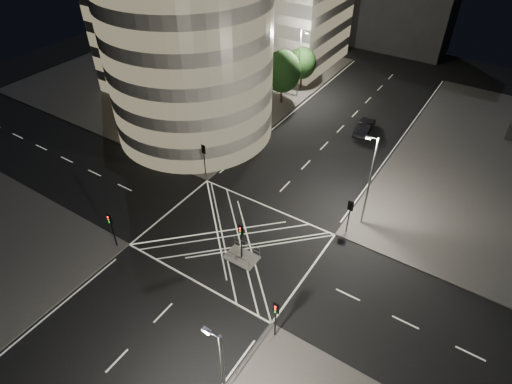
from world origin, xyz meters
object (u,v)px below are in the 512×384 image
Objects in this scene: street_lamp_left_near at (226,113)px; traffic_signal_nl at (111,224)px; street_lamp_right_near at (223,380)px; traffic_signal_fl at (204,154)px; central_island at (242,257)px; street_lamp_left_far at (299,62)px; sedan at (365,127)px; traffic_signal_nr at (276,314)px; traffic_signal_fr at (350,211)px; street_lamp_right_far at (369,180)px; traffic_signal_island at (241,236)px.

traffic_signal_nl is at bearing -88.06° from street_lamp_left_near.
traffic_signal_fl is at bearing 131.24° from street_lamp_right_near.
central_island is 0.30× the size of street_lamp_left_far.
street_lamp_left_far is at bearing 113.21° from street_lamp_right_near.
traffic_signal_nl reaches higher than sedan.
traffic_signal_nl is at bearing 180.00° from traffic_signal_nr.
traffic_signal_fl is 0.78× the size of sedan.
traffic_signal_fr is 0.40× the size of street_lamp_left_far.
traffic_signal_nr is (6.80, -5.30, 2.84)m from central_island.
traffic_signal_nr is at bearing -92.30° from street_lamp_right_far.
street_lamp_left_far reaches higher than traffic_signal_nr.
street_lamp_left_far reaches higher than sedan.
sedan is at bearing 87.93° from central_island.
traffic_signal_fl reaches higher than central_island.
sedan is (-5.81, 19.02, -2.07)m from traffic_signal_fr.
street_lamp_left_near is (-18.24, 18.80, 2.63)m from traffic_signal_nr.
street_lamp_left_near is 1.00× the size of street_lamp_right_near.
traffic_signal_fr is 10.73m from traffic_signal_island.
street_lamp_right_near reaches higher than traffic_signal_nl.
traffic_signal_nr is at bearing 95.04° from street_lamp_right_near.
traffic_signal_island is at bearing -125.30° from street_lamp_right_far.
street_lamp_left_far is (-18.24, 23.20, 2.63)m from traffic_signal_fr.
street_lamp_left_near reaches higher than traffic_signal_nl.
street_lamp_right_far is (0.64, 2.20, 2.63)m from traffic_signal_fr.
traffic_signal_nr is (17.60, 0.00, 0.00)m from traffic_signal_nl.
sedan is at bearing 58.22° from traffic_signal_fl.
central_island is 0.75× the size of traffic_signal_fl.
street_lamp_right_near is (7.44, -12.50, 2.63)m from traffic_signal_island.
street_lamp_right_near is (0.64, -7.20, 2.63)m from traffic_signal_nr.
street_lamp_left_near is (-18.24, 5.20, 2.63)m from traffic_signal_fr.
traffic_signal_island is at bearing -37.54° from traffic_signal_fl.
central_island is 12.36m from traffic_signal_nl.
street_lamp_left_far is at bearing -24.74° from sedan.
traffic_signal_fl is at bearing -83.03° from street_lamp_left_near.
traffic_signal_fr is at bearing -106.11° from street_lamp_right_far.
traffic_signal_nl is 19.78m from street_lamp_right_near.
street_lamp_left_far is at bearing 109.95° from traffic_signal_island.
traffic_signal_nr is at bearing -37.69° from traffic_signal_fl.
street_lamp_right_near is (18.87, -44.00, 0.00)m from street_lamp_left_far.
traffic_signal_nl is 0.40× the size of street_lamp_right_far.
street_lamp_left_far is at bearing 90.00° from street_lamp_left_near.
street_lamp_left_near is 19.11m from street_lamp_right_far.
street_lamp_right_near reaches higher than traffic_signal_fl.
traffic_signal_fl is (-10.80, 8.30, 2.84)m from central_island.
traffic_signal_island is 27.42m from sedan.
traffic_signal_fr is 20.97m from street_lamp_right_near.
street_lamp_right_near is at bearing -54.03° from street_lamp_left_near.
street_lamp_right_near is at bearing -59.25° from traffic_signal_island.
traffic_signal_fl is 27.79m from street_lamp_right_near.
street_lamp_right_far is at bearing 54.70° from traffic_signal_island.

